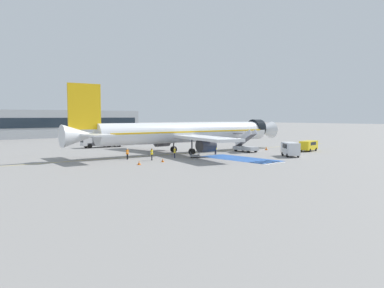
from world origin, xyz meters
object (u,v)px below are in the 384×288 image
at_px(boarding_stairs_forward, 245,146).
at_px(service_van_0, 309,145).
at_px(service_van_1, 290,148).
at_px(ground_crew_1, 216,148).
at_px(traffic_cone_1, 266,148).
at_px(traffic_cone_0, 139,163).
at_px(airliner, 187,132).
at_px(ground_crew_3, 152,153).
at_px(terminal_building, 23,124).
at_px(fuel_tanker, 103,139).
at_px(ground_crew_0, 175,152).
at_px(ground_crew_2, 127,153).
at_px(traffic_cone_2, 163,160).
at_px(baggage_cart, 195,156).

bearing_deg(boarding_stairs_forward, service_van_0, -29.68).
height_order(service_van_1, ground_crew_1, service_van_1).
relative_size(service_van_1, traffic_cone_1, 7.31).
xyz_separation_m(service_van_0, traffic_cone_0, (-35.62, 3.86, -0.91)).
relative_size(airliner, ground_crew_3, 24.53).
height_order(boarding_stairs_forward, terminal_building, terminal_building).
bearing_deg(fuel_tanker, boarding_stairs_forward, -144.64).
bearing_deg(airliner, boarding_stairs_forward, 67.33).
xyz_separation_m(ground_crew_0, terminal_building, (-1.36, 73.59, 3.32)).
bearing_deg(ground_crew_2, terminal_building, 64.62).
xyz_separation_m(service_van_1, ground_crew_2, (-22.72, 13.88, -0.40)).
bearing_deg(boarding_stairs_forward, traffic_cone_1, 3.48).
relative_size(ground_crew_2, traffic_cone_1, 2.73).
height_order(airliner, terminal_building, airliner).
bearing_deg(traffic_cone_2, airliner, 35.13).
distance_m(traffic_cone_1, terminal_building, 77.92).
relative_size(service_van_0, traffic_cone_0, 8.55).
xyz_separation_m(airliner, traffic_cone_0, (-15.45, -8.28, -3.47)).
relative_size(fuel_tanker, traffic_cone_1, 14.90).
distance_m(ground_crew_2, traffic_cone_1, 29.57).
relative_size(ground_crew_1, ground_crew_2, 1.09).
distance_m(traffic_cone_0, traffic_cone_2, 4.37).
relative_size(ground_crew_1, ground_crew_3, 1.02).
distance_m(ground_crew_0, traffic_cone_0, 9.50).
bearing_deg(ground_crew_2, ground_crew_3, -78.72).
xyz_separation_m(boarding_stairs_forward, terminal_building, (-17.96, 73.89, 3.27)).
xyz_separation_m(airliner, ground_crew_1, (2.37, -4.97, -2.67)).
height_order(traffic_cone_2, terminal_building, terminal_building).
bearing_deg(baggage_cart, ground_crew_2, -166.47).
bearing_deg(boarding_stairs_forward, baggage_cart, -171.62).
height_order(service_van_0, service_van_1, service_van_1).
bearing_deg(ground_crew_0, baggage_cart, -81.68).
bearing_deg(ground_crew_0, ground_crew_3, 119.85).
bearing_deg(service_van_1, traffic_cone_2, -163.33).
relative_size(fuel_tanker, traffic_cone_2, 18.67).
height_order(ground_crew_0, traffic_cone_0, ground_crew_0).
height_order(boarding_stairs_forward, service_van_0, boarding_stairs_forward).
relative_size(ground_crew_0, traffic_cone_2, 3.39).
distance_m(service_van_0, baggage_cart, 24.34).
bearing_deg(service_van_0, airliner, -129.96).
distance_m(baggage_cart, terminal_building, 75.00).
height_order(ground_crew_3, traffic_cone_1, ground_crew_3).
bearing_deg(fuel_tanker, ground_crew_2, 166.94).
height_order(traffic_cone_0, traffic_cone_1, traffic_cone_1).
bearing_deg(traffic_cone_1, service_van_1, -123.06).
bearing_deg(service_van_0, ground_crew_1, -120.85).
bearing_deg(service_van_1, ground_crew_1, 161.09).
bearing_deg(traffic_cone_1, ground_crew_3, 179.39).
distance_m(fuel_tanker, terminal_building, 47.07).
height_order(ground_crew_1, traffic_cone_2, ground_crew_1).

